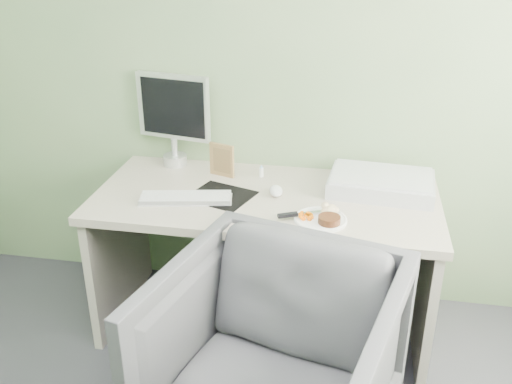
% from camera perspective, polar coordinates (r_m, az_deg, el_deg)
% --- Properties ---
extents(wall_back, '(3.50, 0.00, 3.50)m').
position_cam_1_polar(wall_back, '(2.82, 2.35, 14.38)').
color(wall_back, gray).
rests_on(wall_back, floor).
extents(desk, '(1.60, 0.75, 0.73)m').
position_cam_1_polar(desk, '(2.74, 0.92, -3.83)').
color(desk, '#B3A696').
rests_on(desk, floor).
extents(plate, '(0.23, 0.23, 0.01)m').
position_cam_1_polar(plate, '(2.44, 6.46, -2.76)').
color(plate, white).
rests_on(plate, desk).
extents(steak, '(0.11, 0.11, 0.03)m').
position_cam_1_polar(steak, '(2.40, 7.34, -2.76)').
color(steak, black).
rests_on(steak, plate).
extents(potato_pile, '(0.10, 0.08, 0.05)m').
position_cam_1_polar(potato_pile, '(2.48, 7.35, -1.57)').
color(potato_pile, tan).
rests_on(potato_pile, plate).
extents(carrot_heap, '(0.06, 0.05, 0.03)m').
position_cam_1_polar(carrot_heap, '(2.43, 5.00, -2.30)').
color(carrot_heap, orange).
rests_on(carrot_heap, plate).
extents(steak_knife, '(0.21, 0.12, 0.02)m').
position_cam_1_polar(steak_knife, '(2.44, 3.99, -2.22)').
color(steak_knife, silver).
rests_on(steak_knife, plate).
extents(mousepad, '(0.34, 0.32, 0.00)m').
position_cam_1_polar(mousepad, '(2.66, -3.52, -0.37)').
color(mousepad, black).
rests_on(mousepad, desk).
extents(keyboard, '(0.43, 0.20, 0.02)m').
position_cam_1_polar(keyboard, '(2.62, -7.04, -0.54)').
color(keyboard, white).
rests_on(keyboard, desk).
extents(computer_mouse, '(0.08, 0.12, 0.04)m').
position_cam_1_polar(computer_mouse, '(2.66, 2.01, 0.11)').
color(computer_mouse, white).
rests_on(computer_mouse, desk).
extents(photo_frame, '(0.13, 0.06, 0.17)m').
position_cam_1_polar(photo_frame, '(2.85, -3.44, 3.21)').
color(photo_frame, '#916844').
rests_on(photo_frame, desk).
extents(eyedrop_bottle, '(0.02, 0.02, 0.07)m').
position_cam_1_polar(eyedrop_bottle, '(2.85, 0.54, 2.08)').
color(eyedrop_bottle, white).
rests_on(eyedrop_bottle, desk).
extents(scanner, '(0.51, 0.36, 0.07)m').
position_cam_1_polar(scanner, '(2.75, 12.40, 0.78)').
color(scanner, silver).
rests_on(scanner, desk).
extents(monitor, '(0.40, 0.14, 0.48)m').
position_cam_1_polar(monitor, '(2.97, -8.26, 7.67)').
color(monitor, silver).
rests_on(monitor, desk).
extents(desk_chair, '(1.02, 1.04, 0.78)m').
position_cam_1_polar(desk_chair, '(2.21, 1.87, -16.93)').
color(desk_chair, '#3D3D43').
rests_on(desk_chair, floor).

